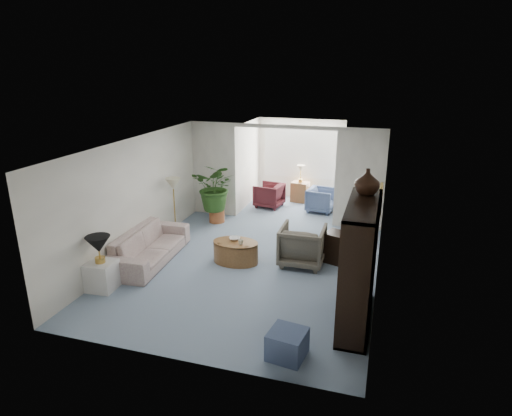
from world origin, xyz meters
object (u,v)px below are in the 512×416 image
(plant_pot, at_px, (217,216))
(sunroom_chair_blue, at_px, (321,200))
(ottoman, at_px, (287,344))
(framed_picture, at_px, (381,200))
(end_table, at_px, (102,276))
(floor_lamp, at_px, (173,184))
(coffee_bowl, at_px, (235,239))
(sunroom_chair_maroon, at_px, (269,195))
(wingback_chair, at_px, (302,245))
(sunroom_table, at_px, (300,192))
(side_table_dark, at_px, (338,248))
(table_lamp, at_px, (98,244))
(cabinet_urn, at_px, (367,182))
(coffee_cup, at_px, (241,242))
(entertainment_cabinet, at_px, (359,264))
(coffee_table, at_px, (236,252))
(sofa, at_px, (150,246))

(plant_pot, bearing_deg, sunroom_chair_blue, 33.61)
(ottoman, distance_m, plant_pot, 5.74)
(framed_picture, relative_size, end_table, 0.94)
(end_table, height_order, floor_lamp, floor_lamp)
(coffee_bowl, relative_size, sunroom_chair_maroon, 0.30)
(wingback_chair, bearing_deg, sunroom_table, -78.49)
(side_table_dark, bearing_deg, sunroom_chair_maroon, 126.49)
(floor_lamp, bearing_deg, end_table, -90.47)
(table_lamp, bearing_deg, end_table, 0.00)
(sunroom_chair_blue, bearing_deg, cabinet_urn, -155.58)
(wingback_chair, bearing_deg, floor_lamp, -13.65)
(coffee_cup, height_order, cabinet_urn, cabinet_urn)
(wingback_chair, relative_size, sunroom_chair_maroon, 1.21)
(end_table, xyz_separation_m, sunroom_table, (2.36, 6.34, 0.03))
(end_table, height_order, entertainment_cabinet, entertainment_cabinet)
(side_table_dark, xyz_separation_m, sunroom_table, (-1.60, 3.93, -0.02))
(framed_picture, xyz_separation_m, ottoman, (-1.07, -2.38, -1.50))
(table_lamp, distance_m, ottoman, 3.84)
(end_table, relative_size, sunroom_chair_blue, 0.73)
(sunroom_chair_maroon, bearing_deg, coffee_table, 13.20)
(framed_picture, height_order, side_table_dark, framed_picture)
(framed_picture, distance_m, plant_pot, 5.03)
(coffee_cup, relative_size, entertainment_cabinet, 0.05)
(ottoman, bearing_deg, sunroom_chair_maroon, 107.43)
(coffee_table, xyz_separation_m, plant_pot, (-1.28, 2.17, -0.07))
(ottoman, height_order, sunroom_chair_blue, sunroom_chair_blue)
(framed_picture, height_order, plant_pot, framed_picture)
(plant_pot, bearing_deg, wingback_chair, -35.26)
(framed_picture, relative_size, sunroom_chair_maroon, 0.67)
(end_table, relative_size, side_table_dark, 0.83)
(wingback_chair, bearing_deg, coffee_cup, 19.03)
(framed_picture, height_order, cabinet_urn, cabinet_urn)
(sofa, bearing_deg, plant_pot, -13.40)
(table_lamp, height_order, coffee_table, table_lamp)
(table_lamp, relative_size, floor_lamp, 1.22)
(framed_picture, bearing_deg, plant_pot, 148.38)
(floor_lamp, height_order, coffee_bowl, floor_lamp)
(ottoman, xyz_separation_m, plant_pot, (-3.01, 4.89, -0.04))
(wingback_chair, distance_m, side_table_dark, 0.77)
(coffee_bowl, height_order, sunroom_chair_blue, sunroom_chair_blue)
(coffee_bowl, relative_size, wingback_chair, 0.25)
(floor_lamp, relative_size, cabinet_urn, 0.88)
(coffee_cup, bearing_deg, floor_lamp, 150.35)
(coffee_cup, bearing_deg, table_lamp, -141.00)
(wingback_chair, distance_m, entertainment_cabinet, 2.27)
(coffee_cup, xyz_separation_m, ottoman, (1.57, -2.62, -0.30))
(floor_lamp, distance_m, coffee_bowl, 2.24)
(sunroom_chair_blue, xyz_separation_m, sunroom_table, (-0.75, 0.75, -0.04))
(sunroom_chair_maroon, bearing_deg, sunroom_table, 143.33)
(framed_picture, distance_m, coffee_table, 3.18)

